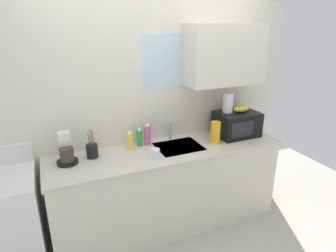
{
  "coord_description": "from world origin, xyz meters",
  "views": [
    {
      "loc": [
        -1.07,
        -2.45,
        2.12
      ],
      "look_at": [
        0.0,
        0.0,
        1.15
      ],
      "focal_mm": 31.12,
      "sensor_mm": 36.0,
      "label": 1
    }
  ],
  "objects": [
    {
      "name": "kitchen_wall_assembly",
      "position": [
        0.12,
        0.31,
        1.35
      ],
      "size": [
        3.16,
        0.42,
        2.5
      ],
      "color": "silver",
      "rests_on": "ground"
    },
    {
      "name": "counter_unit",
      "position": [
        0.0,
        0.0,
        0.46
      ],
      "size": [
        2.39,
        0.63,
        0.9
      ],
      "color": "silver",
      "rests_on": "ground"
    },
    {
      "name": "sink_faucet",
      "position": [
        0.13,
        0.24,
        1.0
      ],
      "size": [
        0.03,
        0.03,
        0.2
      ],
      "primitive_type": "cylinder",
      "color": "#B2B5BA",
      "rests_on": "counter_unit"
    },
    {
      "name": "stove_range",
      "position": [
        -1.54,
        0.0,
        0.46
      ],
      "size": [
        0.6,
        0.6,
        1.08
      ],
      "color": "white",
      "rests_on": "ground"
    },
    {
      "name": "microwave",
      "position": [
        0.86,
        0.05,
        1.04
      ],
      "size": [
        0.46,
        0.35,
        0.27
      ],
      "color": "black",
      "rests_on": "counter_unit"
    },
    {
      "name": "banana_bunch",
      "position": [
        0.91,
        0.05,
        1.2
      ],
      "size": [
        0.2,
        0.11,
        0.07
      ],
      "primitive_type": "ellipsoid",
      "color": "gold",
      "rests_on": "microwave"
    },
    {
      "name": "paper_towel_roll",
      "position": [
        0.76,
        0.1,
        1.28
      ],
      "size": [
        0.11,
        0.11,
        0.22
      ],
      "primitive_type": "cylinder",
      "color": "white",
      "rests_on": "microwave"
    },
    {
      "name": "coffee_maker",
      "position": [
        -0.96,
        0.11,
        1.0
      ],
      "size": [
        0.19,
        0.21,
        0.28
      ],
      "color": "black",
      "rests_on": "counter_unit"
    },
    {
      "name": "dish_soap_bottle_pink",
      "position": [
        -0.15,
        0.19,
        1.02
      ],
      "size": [
        0.06,
        0.06,
        0.25
      ],
      "color": "#E55999",
      "rests_on": "counter_unit"
    },
    {
      "name": "dish_soap_bottle_green",
      "position": [
        -0.23,
        0.2,
        1.0
      ],
      "size": [
        0.06,
        0.06,
        0.21
      ],
      "color": "green",
      "rests_on": "counter_unit"
    },
    {
      "name": "dish_soap_bottle_yellow",
      "position": [
        -0.35,
        0.15,
        1.0
      ],
      "size": [
        0.06,
        0.06,
        0.21
      ],
      "color": "yellow",
      "rests_on": "counter_unit"
    },
    {
      "name": "cereal_canister",
      "position": [
        0.52,
        -0.05,
        1.02
      ],
      "size": [
        0.1,
        0.1,
        0.23
      ],
      "primitive_type": "cylinder",
      "color": "gold",
      "rests_on": "counter_unit"
    },
    {
      "name": "mug_white",
      "position": [
        -0.19,
        -0.14,
        0.95
      ],
      "size": [
        0.08,
        0.08,
        0.09
      ],
      "primitive_type": "cylinder",
      "color": "white",
      "rests_on": "counter_unit"
    },
    {
      "name": "utensil_crock",
      "position": [
        -0.73,
        0.12,
        0.97
      ],
      "size": [
        0.11,
        0.11,
        0.29
      ],
      "color": "black",
      "rests_on": "counter_unit"
    }
  ]
}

